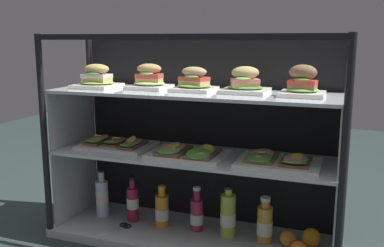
{
  "coord_description": "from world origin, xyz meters",
  "views": [
    {
      "loc": [
        0.67,
        -1.78,
        0.93
      ],
      "look_at": [
        0.0,
        0.0,
        0.56
      ],
      "focal_mm": 40.89,
      "sensor_mm": 36.0,
      "label": 1
    }
  ],
  "objects": [
    {
      "name": "juice_bottle_front_right_end",
      "position": [
        -0.16,
        0.02,
        0.12
      ],
      "size": [
        0.07,
        0.07,
        0.2
      ],
      "color": "orange",
      "rests_on": "case_base_deck"
    },
    {
      "name": "case_frame",
      "position": [
        0.0,
        0.13,
        0.51
      ],
      "size": [
        1.33,
        0.42,
        0.95
      ],
      "color": "black",
      "rests_on": "ground"
    },
    {
      "name": "juice_bottle_front_middle",
      "position": [
        0.33,
        0.03,
        0.12
      ],
      "size": [
        0.07,
        0.07,
        0.21
      ],
      "color": "gold",
      "rests_on": "case_base_deck"
    },
    {
      "name": "riser_upper_tier",
      "position": [
        0.0,
        0.0,
        0.55
      ],
      "size": [
        1.27,
        0.36,
        0.27
      ],
      "color": "silver",
      "rests_on": "shelf_lower_glass"
    },
    {
      "name": "kitchen_scissors",
      "position": [
        -0.34,
        -0.07,
        0.04
      ],
      "size": [
        0.14,
        0.2,
        0.01
      ],
      "color": "silver",
      "rests_on": "case_base_deck"
    },
    {
      "name": "orange_fruit_beside_bottles",
      "position": [
        0.53,
        0.05,
        0.08
      ],
      "size": [
        0.08,
        0.08,
        0.08
      ],
      "primitive_type": "sphere",
      "color": "orange",
      "rests_on": "case_base_deck"
    },
    {
      "name": "plated_roll_sandwich_center",
      "position": [
        -0.47,
        -0.01,
        0.74
      ],
      "size": [
        0.19,
        0.19,
        0.11
      ],
      "color": "white",
      "rests_on": "shelf_upper_glass"
    },
    {
      "name": "plated_roll_sandwich_far_right",
      "position": [
        -0.22,
        0.03,
        0.74
      ],
      "size": [
        0.18,
        0.18,
        0.12
      ],
      "color": "white",
      "rests_on": "shelf_upper_glass"
    },
    {
      "name": "plated_roll_sandwich_right_of_center",
      "position": [
        0.23,
        0.04,
        0.74
      ],
      "size": [
        0.19,
        0.19,
        0.11
      ],
      "color": "white",
      "rests_on": "shelf_upper_glass"
    },
    {
      "name": "shelf_upper_glass",
      "position": [
        0.0,
        0.0,
        0.69
      ],
      "size": [
        1.28,
        0.37,
        0.01
      ],
      "primitive_type": "cube",
      "color": "silver",
      "rests_on": "riser_upper_tier"
    },
    {
      "name": "juice_bottle_near_post",
      "position": [
        0.01,
        0.04,
        0.12
      ],
      "size": [
        0.06,
        0.06,
        0.21
      ],
      "color": "#A02B4C",
      "rests_on": "case_base_deck"
    },
    {
      "name": "shelf_lower_glass",
      "position": [
        0.0,
        0.0,
        0.41
      ],
      "size": [
        1.28,
        0.37,
        0.01
      ],
      "primitive_type": "cube",
      "color": "silver",
      "rests_on": "riser_lower_tier"
    },
    {
      "name": "orange_fruit_rolled_forward",
      "position": [
        0.44,
        0.02,
        0.07
      ],
      "size": [
        0.07,
        0.07,
        0.07
      ],
      "primitive_type": "sphere",
      "color": "orange",
      "rests_on": "case_base_deck"
    },
    {
      "name": "plated_roll_sandwich_mid_left",
      "position": [
        0.47,
        0.01,
        0.75
      ],
      "size": [
        0.18,
        0.18,
        0.13
      ],
      "color": "white",
      "rests_on": "shelf_upper_glass"
    },
    {
      "name": "juice_bottle_front_second",
      "position": [
        -0.5,
        0.03,
        0.14
      ],
      "size": [
        0.06,
        0.06,
        0.24
      ],
      "color": "white",
      "rests_on": "case_base_deck"
    },
    {
      "name": "open_sandwich_tray_far_left",
      "position": [
        -0.39,
        0.0,
        0.43
      ],
      "size": [
        0.34,
        0.25,
        0.06
      ],
      "color": "white",
      "rests_on": "shelf_lower_glass"
    },
    {
      "name": "juice_bottle_front_left_end",
      "position": [
        0.17,
        0.03,
        0.14
      ],
      "size": [
        0.07,
        0.07,
        0.24
      ],
      "color": "#B1CB47",
      "rests_on": "case_base_deck"
    },
    {
      "name": "open_sandwich_tray_right_of_center",
      "position": [
        -0.01,
        -0.04,
        0.44
      ],
      "size": [
        0.34,
        0.26,
        0.06
      ],
      "color": "white",
      "rests_on": "shelf_lower_glass"
    },
    {
      "name": "riser_lower_tier",
      "position": [
        0.0,
        0.0,
        0.22
      ],
      "size": [
        1.27,
        0.36,
        0.36
      ],
      "color": "silver",
      "rests_on": "case_base_deck"
    },
    {
      "name": "plated_roll_sandwich_near_right_corner",
      "position": [
        -0.0,
        0.03,
        0.74
      ],
      "size": [
        0.18,
        0.18,
        0.11
      ],
      "color": "white",
      "rests_on": "shelf_upper_glass"
    },
    {
      "name": "case_base_deck",
      "position": [
        0.0,
        0.0,
        0.02
      ],
      "size": [
        1.33,
        0.42,
        0.04
      ],
      "primitive_type": "cube",
      "color": "#B8BDBD",
      "rests_on": "ground"
    },
    {
      "name": "open_sandwich_tray_near_right_corner",
      "position": [
        0.39,
        -0.02,
        0.43
      ],
      "size": [
        0.34,
        0.25,
        0.05
      ],
      "color": "white",
      "rests_on": "shelf_lower_glass"
    },
    {
      "name": "juice_bottle_back_right",
      "position": [
        -0.32,
        0.03,
        0.13
      ],
      "size": [
        0.06,
        0.06,
        0.23
      ],
      "color": "maroon",
      "rests_on": "case_base_deck"
    },
    {
      "name": "ground_plane",
      "position": [
        0.0,
        0.0,
        -0.01
      ],
      "size": [
        6.0,
        6.0,
        0.02
      ],
      "primitive_type": "cube",
      "color": "#283333",
      "rests_on": "ground"
    }
  ]
}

